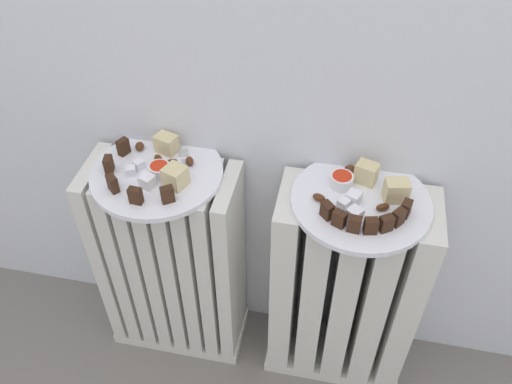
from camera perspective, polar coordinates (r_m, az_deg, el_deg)
radiator_left at (r=1.32m, az=-8.97°, el=-7.68°), size 0.34×0.16×0.57m
radiator_right at (r=1.27m, az=9.40°, el=-10.58°), size 0.34×0.16×0.57m
plate_left at (r=1.11m, az=-10.61°, el=2.00°), size 0.27×0.27×0.01m
plate_right at (r=1.05m, az=11.22°, el=-1.00°), size 0.27×0.27×0.01m
dark_cake_slice_left_0 at (r=1.15m, az=-14.10°, el=4.75°), size 0.02×0.03×0.04m
dark_cake_slice_left_1 at (r=1.12m, az=-15.58°, el=2.87°), size 0.02×0.03×0.04m
dark_cake_slice_left_2 at (r=1.07m, az=-15.18°, el=0.88°), size 0.03×0.03×0.04m
dark_cake_slice_left_3 at (r=1.03m, az=-12.85°, el=-0.39°), size 0.03×0.02×0.04m
dark_cake_slice_left_4 at (r=1.02m, az=-9.51°, el=-0.27°), size 0.03×0.03×0.04m
marble_cake_slice_left_0 at (r=1.14m, az=-9.61°, el=5.16°), size 0.05×0.05×0.04m
marble_cake_slice_left_1 at (r=1.05m, az=-8.68°, el=1.65°), size 0.05×0.05×0.04m
turkish_delight_left_0 at (r=1.10m, az=-13.30°, el=2.24°), size 0.02×0.02×0.02m
turkish_delight_left_1 at (r=1.07m, az=-11.59°, el=1.13°), size 0.03×0.03×0.03m
turkish_delight_left_2 at (r=1.11m, az=-12.51°, el=2.90°), size 0.03×0.03×0.02m
medjool_date_left_0 at (r=1.11m, az=-7.16°, el=3.33°), size 0.03×0.03×0.02m
medjool_date_left_1 at (r=1.12m, az=-10.46°, el=3.48°), size 0.03×0.03×0.02m
medjool_date_left_2 at (r=1.16m, az=-12.43°, el=4.84°), size 0.03×0.03×0.01m
medjool_date_left_3 at (r=1.11m, az=-9.10°, el=3.11°), size 0.03×0.03×0.02m
jam_bowl_left at (r=1.09m, az=-10.35°, el=2.45°), size 0.04×0.04×0.02m
dark_cake_slice_right_0 at (r=0.99m, az=7.68°, el=-1.97°), size 0.03×0.03×0.03m
dark_cake_slice_right_1 at (r=0.98m, az=8.95°, el=-2.86°), size 0.03×0.03×0.03m
dark_cake_slice_right_2 at (r=0.97m, az=10.55°, el=-3.43°), size 0.03×0.02×0.03m
dark_cake_slice_right_3 at (r=0.98m, az=12.26°, el=-3.58°), size 0.03×0.02×0.03m
dark_cake_slice_right_4 at (r=0.99m, az=13.84°, el=-3.31°), size 0.03×0.03×0.03m
dark_cake_slice_right_5 at (r=1.00m, az=15.08°, el=-2.66°), size 0.03×0.03×0.03m
dark_cake_slice_right_6 at (r=1.02m, az=15.84°, el=-1.73°), size 0.02×0.03×0.03m
marble_cake_slice_right_0 at (r=1.07m, az=11.80°, el=2.02°), size 0.05×0.04×0.04m
marble_cake_slice_right_1 at (r=1.04m, az=14.87°, el=0.14°), size 0.05×0.04×0.05m
turkish_delight_right_0 at (r=1.03m, az=10.45°, el=-0.65°), size 0.03×0.03×0.03m
turkish_delight_right_1 at (r=1.00m, az=10.57°, el=-2.38°), size 0.03×0.03×0.02m
turkish_delight_right_2 at (r=1.02m, az=9.40°, el=-1.28°), size 0.03×0.03×0.02m
medjool_date_right_0 at (r=1.03m, az=6.80°, el=-0.60°), size 0.03×0.02×0.01m
medjool_date_right_1 at (r=1.10m, az=10.13°, el=2.45°), size 0.03×0.02×0.01m
medjool_date_right_2 at (r=1.03m, az=13.49°, el=-1.60°), size 0.03×0.02×0.02m
jam_bowl_right at (r=1.06m, az=9.20°, el=1.30°), size 0.05×0.05×0.03m
fork at (r=1.12m, az=-7.81°, el=3.22°), size 0.04×0.10×0.00m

